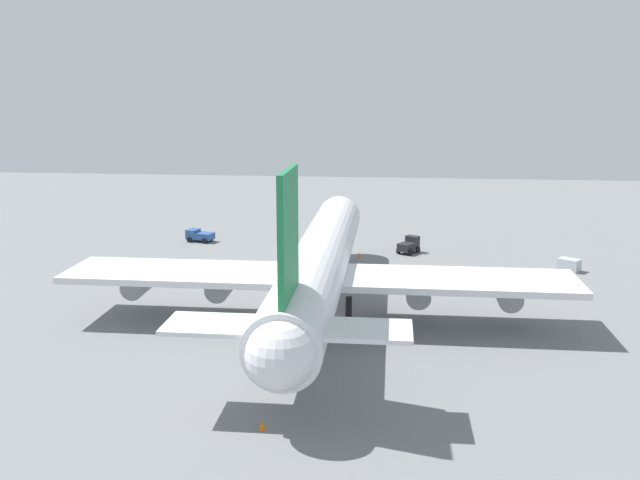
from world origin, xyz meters
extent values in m
plane|color=slate|center=(0.00, 0.00, 0.00)|extent=(243.54, 243.54, 0.00)
cylinder|color=silver|center=(0.00, 0.00, 6.17)|extent=(55.16, 6.26, 6.26)
sphere|color=silver|center=(27.58, 0.00, 6.17)|extent=(6.13, 6.13, 6.13)
sphere|color=silver|center=(-27.58, 0.00, 6.17)|extent=(5.32, 5.32, 5.32)
cube|color=#1E7F47|center=(-23.17, 0.00, 14.30)|extent=(7.72, 0.50, 10.01)
cube|color=silver|center=(-24.27, -4.99, 7.11)|extent=(4.96, 9.38, 0.36)
cube|color=silver|center=(-24.27, 4.99, 7.11)|extent=(4.96, 9.38, 0.36)
cube|color=silver|center=(-2.76, -14.79, 5.23)|extent=(9.38, 25.83, 0.70)
cube|color=silver|center=(-2.76, 14.79, 5.23)|extent=(9.38, 25.83, 0.70)
cylinder|color=gray|center=(-1.76, -10.92, 3.57)|extent=(5.00, 2.63, 2.63)
cylinder|color=gray|center=(-1.76, -20.47, 3.57)|extent=(5.00, 2.63, 2.63)
cylinder|color=gray|center=(-1.76, 10.92, 3.57)|extent=(5.00, 2.63, 2.63)
cylinder|color=gray|center=(-1.76, 20.47, 3.57)|extent=(5.00, 2.63, 2.63)
cylinder|color=black|center=(17.65, 0.00, 1.52)|extent=(0.70, 0.70, 3.04)
cylinder|color=black|center=(-2.76, -3.44, 1.52)|extent=(0.70, 0.70, 3.04)
cylinder|color=black|center=(-2.76, 3.44, 1.52)|extent=(0.70, 0.70, 3.04)
cube|color=#2D5193|center=(35.72, 25.17, 1.23)|extent=(2.60, 2.20, 1.55)
cube|color=#2D5193|center=(35.21, 23.02, 1.00)|extent=(2.82, 3.14, 1.08)
cylinder|color=black|center=(36.91, 24.91, 0.46)|extent=(0.48, 0.96, 0.92)
cylinder|color=black|center=(34.53, 25.47, 0.46)|extent=(0.48, 0.96, 0.92)
cylinder|color=black|center=(36.28, 22.25, 0.46)|extent=(0.48, 0.96, 0.92)
cylinder|color=black|center=(33.90, 22.81, 0.46)|extent=(0.48, 0.96, 0.92)
cube|color=#232328|center=(31.79, -11.19, 1.52)|extent=(2.14, 2.35, 2.07)
cube|color=#232328|center=(30.26, -10.21, 1.09)|extent=(3.06, 2.94, 1.20)
cylinder|color=black|center=(31.17, -12.07, 0.49)|extent=(0.97, 0.76, 0.97)
cylinder|color=black|center=(32.33, -10.26, 0.49)|extent=(0.97, 0.76, 0.97)
cylinder|color=black|center=(29.27, -10.85, 0.49)|extent=(0.97, 0.76, 0.97)
cylinder|color=black|center=(30.43, -9.04, 0.49)|extent=(0.97, 0.76, 0.97)
cube|color=#B7BCC6|center=(22.53, -32.84, 0.88)|extent=(3.19, 3.38, 1.75)
cone|color=orange|center=(27.40, -3.09, 0.37)|extent=(0.51, 0.51, 0.73)
cone|color=orange|center=(-27.40, 1.52, 0.38)|extent=(0.53, 0.53, 0.76)
camera|label=1|loc=(-74.68, -7.90, 25.45)|focal=38.85mm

